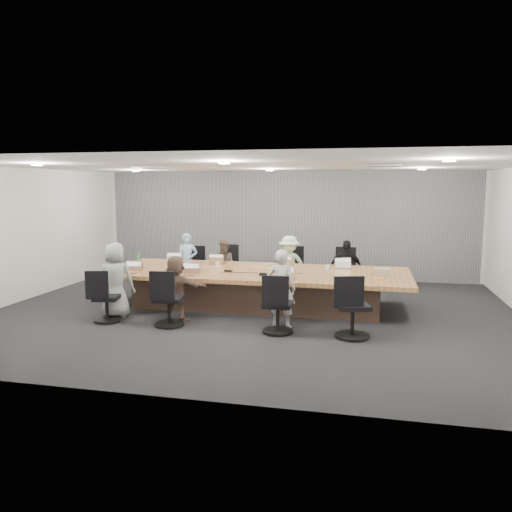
% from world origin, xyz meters
% --- Properties ---
extents(floor, '(10.00, 8.00, 0.00)m').
position_xyz_m(floor, '(0.00, 0.00, 0.00)').
color(floor, black).
rests_on(floor, ground).
extents(ceiling, '(10.00, 8.00, 0.00)m').
position_xyz_m(ceiling, '(0.00, 0.00, 2.80)').
color(ceiling, white).
rests_on(ceiling, wall_back).
extents(wall_back, '(10.00, 0.00, 2.80)m').
position_xyz_m(wall_back, '(0.00, 4.00, 1.40)').
color(wall_back, silver).
rests_on(wall_back, ground).
extents(wall_front, '(10.00, 0.00, 2.80)m').
position_xyz_m(wall_front, '(0.00, -4.00, 1.40)').
color(wall_front, silver).
rests_on(wall_front, ground).
extents(wall_left, '(0.00, 8.00, 2.80)m').
position_xyz_m(wall_left, '(-5.00, 0.00, 1.40)').
color(wall_left, silver).
rests_on(wall_left, ground).
extents(curtain, '(9.80, 0.04, 2.80)m').
position_xyz_m(curtain, '(0.00, 3.92, 1.40)').
color(curtain, gray).
rests_on(curtain, ground).
extents(conference_table, '(6.00, 2.20, 0.74)m').
position_xyz_m(conference_table, '(0.00, 0.50, 0.40)').
color(conference_table, '#4F382D').
rests_on(conference_table, ground).
extents(chair_0, '(0.58, 0.58, 0.74)m').
position_xyz_m(chair_0, '(-1.99, 2.20, 0.37)').
color(chair_0, black).
rests_on(chair_0, ground).
extents(chair_1, '(0.68, 0.68, 0.84)m').
position_xyz_m(chair_1, '(-1.05, 2.20, 0.42)').
color(chair_1, black).
rests_on(chair_1, ground).
extents(chair_2, '(0.63, 0.63, 0.84)m').
position_xyz_m(chair_2, '(0.44, 2.20, 0.42)').
color(chair_2, black).
rests_on(chair_2, ground).
extents(chair_3, '(0.65, 0.65, 0.86)m').
position_xyz_m(chair_3, '(1.70, 2.20, 0.43)').
color(chair_3, black).
rests_on(chair_3, ground).
extents(chair_4, '(0.59, 0.59, 0.73)m').
position_xyz_m(chair_4, '(-2.39, -1.20, 0.36)').
color(chair_4, black).
rests_on(chair_4, ground).
extents(chair_5, '(0.59, 0.59, 0.81)m').
position_xyz_m(chair_5, '(-1.20, -1.20, 0.40)').
color(chair_5, black).
rests_on(chair_5, ground).
extents(chair_6, '(0.55, 0.55, 0.80)m').
position_xyz_m(chair_6, '(0.73, -1.20, 0.40)').
color(chair_6, black).
rests_on(chair_6, ground).
extents(chair_7, '(0.73, 0.73, 0.87)m').
position_xyz_m(chair_7, '(1.95, -1.20, 0.44)').
color(chair_7, black).
rests_on(chair_7, ground).
extents(person_0, '(0.54, 0.41, 1.33)m').
position_xyz_m(person_0, '(-1.99, 1.85, 0.66)').
color(person_0, '#88AED1').
rests_on(person_0, ground).
extents(laptop_0, '(0.38, 0.30, 0.02)m').
position_xyz_m(laptop_0, '(-1.99, 1.30, 0.75)').
color(laptop_0, '#B2B2B7').
rests_on(laptop_0, conference_table).
extents(person_1, '(0.65, 0.54, 1.19)m').
position_xyz_m(person_1, '(-1.05, 1.85, 0.59)').
color(person_1, brown).
rests_on(person_1, ground).
extents(laptop_1, '(0.34, 0.24, 0.02)m').
position_xyz_m(laptop_1, '(-1.05, 1.30, 0.75)').
color(laptop_1, '#8C6647').
rests_on(laptop_1, conference_table).
extents(person_2, '(0.87, 0.52, 1.32)m').
position_xyz_m(person_2, '(0.44, 1.85, 0.66)').
color(person_2, '#B4CFB2').
rests_on(person_2, ground).
extents(laptop_2, '(0.34, 0.26, 0.02)m').
position_xyz_m(laptop_2, '(0.44, 1.30, 0.75)').
color(laptop_2, '#8C6647').
rests_on(laptop_2, conference_table).
extents(person_3, '(0.75, 0.36, 1.25)m').
position_xyz_m(person_3, '(1.70, 1.85, 0.63)').
color(person_3, black).
rests_on(person_3, ground).
extents(laptop_3, '(0.36, 0.28, 0.02)m').
position_xyz_m(laptop_3, '(1.70, 1.30, 0.75)').
color(laptop_3, '#B2B2B7').
rests_on(laptop_3, conference_table).
extents(person_4, '(0.75, 0.56, 1.40)m').
position_xyz_m(person_4, '(-2.39, -0.85, 0.70)').
color(person_4, gray).
rests_on(person_4, ground).
extents(laptop_4, '(0.36, 0.28, 0.02)m').
position_xyz_m(laptop_4, '(-2.39, -0.30, 0.75)').
color(laptop_4, '#8C6647').
rests_on(laptop_4, conference_table).
extents(person_5, '(1.14, 0.44, 1.20)m').
position_xyz_m(person_5, '(-1.20, -0.85, 0.60)').
color(person_5, brown).
rests_on(person_5, ground).
extents(laptop_5, '(0.39, 0.31, 0.02)m').
position_xyz_m(laptop_5, '(-1.20, -0.30, 0.75)').
color(laptop_5, '#8C6647').
rests_on(laptop_5, conference_table).
extents(person_6, '(0.54, 0.40, 1.36)m').
position_xyz_m(person_6, '(0.73, -0.85, 0.68)').
color(person_6, '#B0B0B0').
rests_on(person_6, ground).
extents(laptop_6, '(0.34, 0.26, 0.02)m').
position_xyz_m(laptop_6, '(0.73, -0.30, 0.75)').
color(laptop_6, '#8C6647').
rests_on(laptop_6, conference_table).
extents(bottle_green_left, '(0.09, 0.09, 0.27)m').
position_xyz_m(bottle_green_left, '(-2.65, 0.64, 0.87)').
color(bottle_green_left, '#2A733F').
rests_on(bottle_green_left, conference_table).
extents(bottle_green_right, '(0.06, 0.06, 0.22)m').
position_xyz_m(bottle_green_right, '(0.54, 0.42, 0.85)').
color(bottle_green_right, '#2A733F').
rests_on(bottle_green_right, conference_table).
extents(bottle_clear, '(0.07, 0.07, 0.22)m').
position_xyz_m(bottle_clear, '(-1.78, 0.68, 0.85)').
color(bottle_clear, silver).
rests_on(bottle_clear, conference_table).
extents(cup_white_far, '(0.11, 0.11, 0.11)m').
position_xyz_m(cup_white_far, '(-0.89, 0.71, 0.80)').
color(cup_white_far, white).
rests_on(cup_white_far, conference_table).
extents(cup_white_near, '(0.09, 0.09, 0.09)m').
position_xyz_m(cup_white_near, '(1.37, 0.94, 0.78)').
color(cup_white_near, white).
rests_on(cup_white_near, conference_table).
extents(mug_brown, '(0.10, 0.10, 0.11)m').
position_xyz_m(mug_brown, '(-2.36, 0.16, 0.79)').
color(mug_brown, brown).
rests_on(mug_brown, conference_table).
extents(mic_left, '(0.16, 0.12, 0.03)m').
position_xyz_m(mic_left, '(-0.54, 0.28, 0.75)').
color(mic_left, black).
rests_on(mic_left, conference_table).
extents(mic_right, '(0.19, 0.16, 0.03)m').
position_xyz_m(mic_right, '(0.58, 0.46, 0.76)').
color(mic_right, black).
rests_on(mic_right, conference_table).
extents(stapler, '(0.15, 0.05, 0.05)m').
position_xyz_m(stapler, '(0.24, -0.06, 0.77)').
color(stapler, black).
rests_on(stapler, conference_table).
extents(canvas_bag, '(0.29, 0.18, 0.15)m').
position_xyz_m(canvas_bag, '(2.43, 0.38, 0.82)').
color(canvas_bag, tan).
rests_on(canvas_bag, conference_table).
extents(snack_packet, '(0.19, 0.14, 0.04)m').
position_xyz_m(snack_packet, '(2.36, 0.02, 0.76)').
color(snack_packet, orange).
rests_on(snack_packet, conference_table).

